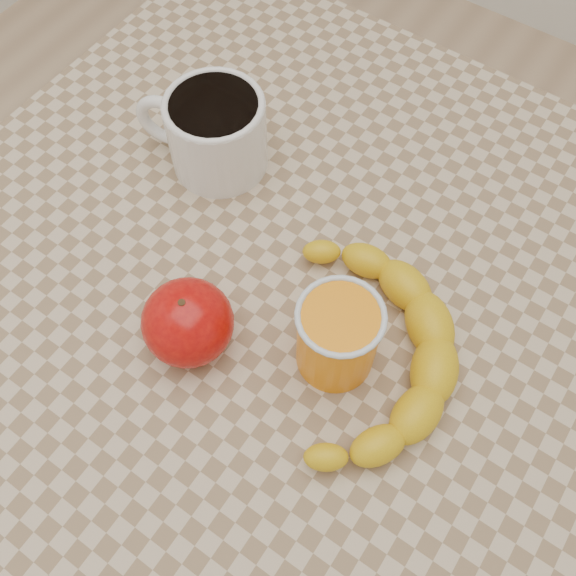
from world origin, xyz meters
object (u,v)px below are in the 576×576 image
Objects in this scene: orange_juice_glass at (338,336)px; apple at (188,322)px; coffee_mug at (214,130)px; table at (288,335)px; banana at (370,351)px.

apple is (-0.12, -0.06, -0.01)m from orange_juice_glass.
table is at bearing -31.62° from coffee_mug.
orange_juice_glass is at bearing 26.91° from apple.
table is 2.49× the size of banana.
table is at bearing 158.98° from orange_juice_glass.
coffee_mug is at bearing 151.41° from orange_juice_glass.
apple is at bearing -58.90° from coffee_mug.
banana is at bearing 27.21° from apple.
coffee_mug is at bearing 132.76° from banana.
table is 5.17× the size of coffee_mug.
banana is (0.10, -0.01, 0.11)m from table.
coffee_mug and orange_juice_glass have the same top height.
banana is at bearing 28.52° from orange_juice_glass.
coffee_mug reaches higher than apple.
orange_juice_glass reaches higher than table.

